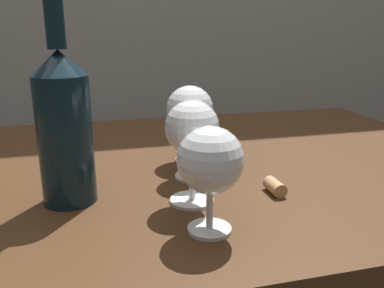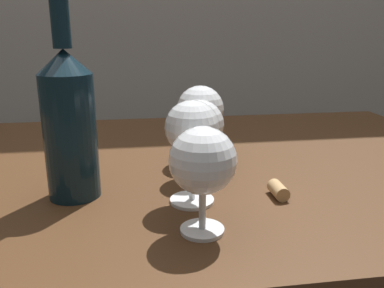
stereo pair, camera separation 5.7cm
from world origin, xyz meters
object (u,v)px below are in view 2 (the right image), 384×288
wine_glass_port (199,127)px  wine_glass_white (201,111)px  wine_bottle (69,122)px  cork (278,190)px  wine_glass_merlot (203,163)px  wine_glass_pinot (192,131)px

wine_glass_port → wine_glass_white: size_ratio=0.93×
wine_bottle → cork: (0.31, -0.05, -0.11)m
cork → wine_bottle: bearing=170.3°
wine_glass_merlot → wine_glass_pinot: wine_glass_pinot is taller
wine_glass_pinot → wine_glass_white: (0.04, 0.18, -0.01)m
wine_glass_pinot → wine_glass_white: size_ratio=1.04×
wine_glass_pinot → wine_glass_port: wine_glass_pinot is taller
wine_glass_pinot → wine_bottle: wine_bottle is taller
wine_glass_pinot → wine_glass_port: size_ratio=1.13×
wine_glass_merlot → cork: bearing=33.7°
wine_glass_pinot → wine_bottle: 0.18m
wine_glass_pinot → wine_glass_port: 0.10m
wine_glass_port → wine_glass_merlot: bearing=-98.4°
wine_glass_port → cork: 0.17m
wine_glass_white → cork: size_ratio=3.50×
wine_glass_pinot → wine_bottle: (-0.17, 0.05, 0.01)m
wine_glass_merlot → wine_bottle: wine_bottle is taller
wine_glass_pinot → wine_bottle: size_ratio=0.51×
wine_bottle → wine_glass_white: bearing=30.8°
wine_glass_white → wine_bottle: wine_bottle is taller
wine_glass_merlot → wine_glass_white: 0.28m
wine_glass_merlot → wine_bottle: bearing=140.9°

